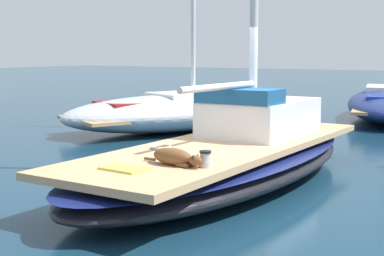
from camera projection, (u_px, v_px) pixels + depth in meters
The scene contains 8 objects.
ground_plane at pixel (226, 184), 9.09m from camera, with size 120.00×120.00×0.00m, color #143347.
sailboat_main at pixel (226, 163), 9.05m from camera, with size 2.58×7.26×0.66m.
cabin_house at pixel (258, 115), 9.89m from camera, with size 1.42×2.23×0.84m.
dog_brown at pixel (175, 157), 7.21m from camera, with size 0.95×0.31×0.22m.
deck_winch at pixel (205, 159), 7.09m from camera, with size 0.16×0.16×0.21m.
coiled_rope at pixel (161, 147), 8.47m from camera, with size 0.32×0.32×0.04m, color beige.
deck_towel at pixel (124, 168), 6.95m from camera, with size 0.56×0.36×0.03m, color #D8D14C.
moored_boat_port_side at pixel (173, 111), 15.21m from camera, with size 4.96×6.88×7.34m.
Camera 1 is at (4.42, -7.74, 2.08)m, focal length 53.27 mm.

